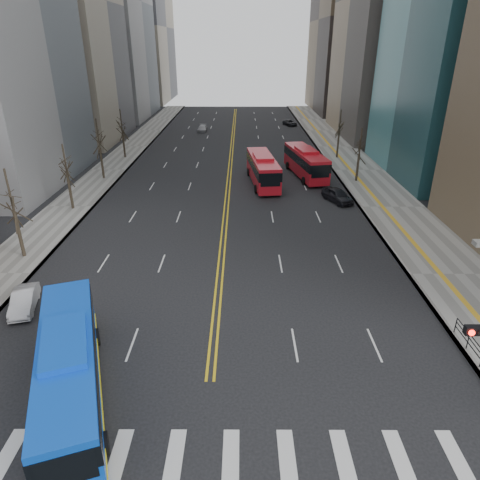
% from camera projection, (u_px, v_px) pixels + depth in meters
% --- Properties ---
extents(ground, '(220.00, 220.00, 0.00)m').
position_uv_depth(ground, '(202.00, 470.00, 17.40)').
color(ground, black).
extents(sidewalk_right, '(7.00, 130.00, 0.15)m').
position_uv_depth(sidewalk_right, '(358.00, 170.00, 58.18)').
color(sidewalk_right, slate).
rests_on(sidewalk_right, ground).
extents(sidewalk_left, '(5.00, 130.00, 0.15)m').
position_uv_depth(sidewalk_left, '(109.00, 170.00, 58.29)').
color(sidewalk_left, slate).
rests_on(sidewalk_left, ground).
extents(crosswalk, '(26.70, 4.00, 0.01)m').
position_uv_depth(crosswalk, '(202.00, 470.00, 17.40)').
color(crosswalk, silver).
rests_on(crosswalk, ground).
extents(centerline, '(0.55, 100.00, 0.01)m').
position_uv_depth(centerline, '(231.00, 153.00, 67.34)').
color(centerline, gold).
rests_on(centerline, ground).
extents(street_trees, '(35.20, 47.20, 7.60)m').
position_uv_depth(street_trees, '(161.00, 153.00, 46.76)').
color(street_trees, '#2C241B').
rests_on(street_trees, ground).
extents(blue_bus, '(6.40, 12.08, 3.47)m').
position_uv_depth(blue_bus, '(69.00, 367.00, 20.30)').
color(blue_bus, blue).
rests_on(blue_bus, ground).
extents(red_bus_near, '(3.83, 11.56, 3.60)m').
position_uv_depth(red_bus_near, '(263.00, 168.00, 52.04)').
color(red_bus_near, red).
rests_on(red_bus_near, ground).
extents(red_bus_far, '(4.58, 11.67, 3.61)m').
position_uv_depth(red_bus_far, '(306.00, 161.00, 55.09)').
color(red_bus_far, red).
rests_on(red_bus_far, ground).
extents(car_white, '(2.24, 4.03, 1.26)m').
position_uv_depth(car_white, '(24.00, 301.00, 27.72)').
color(car_white, silver).
rests_on(car_white, ground).
extents(car_dark_mid, '(3.29, 4.68, 1.48)m').
position_uv_depth(car_dark_mid, '(338.00, 195.00, 46.56)').
color(car_dark_mid, black).
rests_on(car_dark_mid, ground).
extents(car_silver, '(1.73, 4.11, 1.18)m').
position_uv_depth(car_silver, '(202.00, 128.00, 84.05)').
color(car_silver, '#96969B').
rests_on(car_silver, ground).
extents(car_dark_far, '(3.06, 4.47, 1.14)m').
position_uv_depth(car_dark_far, '(290.00, 123.00, 90.01)').
color(car_dark_far, black).
rests_on(car_dark_far, ground).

